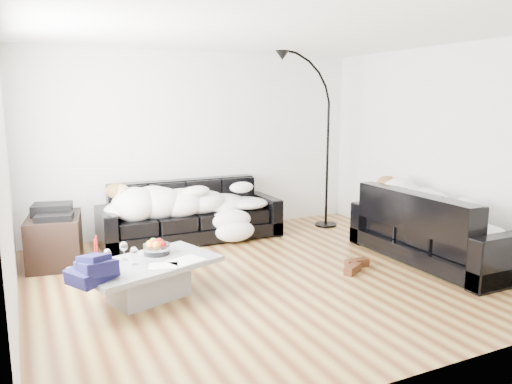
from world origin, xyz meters
name	(u,v)px	position (x,y,z in m)	size (l,w,h in m)	color
ground	(268,276)	(0.00, 0.00, 0.00)	(5.00, 5.00, 0.00)	brown
wall_back	(198,143)	(0.00, 2.25, 1.30)	(5.00, 0.02, 2.60)	silver
wall_left	(5,175)	(-2.50, 0.00, 1.30)	(0.02, 4.50, 2.60)	silver
wall_right	(443,150)	(2.50, 0.00, 1.30)	(0.02, 4.50, 2.60)	silver
ceiling	(269,32)	(0.00, 0.00, 2.60)	(5.00, 5.00, 0.00)	white
sofa_back	(191,212)	(-0.29, 1.77, 0.40)	(2.46, 0.85, 0.80)	black
sofa_right	(435,226)	(2.06, -0.37, 0.43)	(2.13, 0.91, 0.86)	black
sleeper_back	(192,196)	(-0.29, 1.72, 0.63)	(2.08, 0.72, 0.42)	white
sleeper_right	(436,209)	(2.06, -0.37, 0.64)	(1.83, 0.77, 0.45)	white
teal_cushion	(395,194)	(2.00, 0.28, 0.72)	(0.36, 0.30, 0.20)	#0C5547
coffee_table	(149,280)	(-1.33, -0.05, 0.19)	(1.30, 0.76, 0.38)	#939699
fruit_bowl	(157,246)	(-1.19, 0.15, 0.46)	(0.27, 0.27, 0.17)	white
wine_glass_a	(124,251)	(-1.53, 0.09, 0.47)	(0.08, 0.08, 0.19)	white
wine_glass_b	(107,257)	(-1.70, 0.01, 0.46)	(0.07, 0.07, 0.16)	white
wine_glass_c	(134,256)	(-1.47, -0.08, 0.47)	(0.07, 0.07, 0.17)	white
candle_left	(95,250)	(-1.79, 0.20, 0.49)	(0.04, 0.04, 0.22)	maroon
candle_right	(97,248)	(-1.77, 0.20, 0.50)	(0.05, 0.05, 0.25)	maroon
newspaper_a	(186,260)	(-1.00, -0.20, 0.39)	(0.33, 0.25, 0.01)	silver
newspaper_b	(163,266)	(-1.24, -0.25, 0.39)	(0.27, 0.19, 0.01)	silver
navy_jacket	(96,260)	(-1.85, -0.35, 0.56)	(0.40, 0.33, 0.20)	black
shoes	(355,266)	(0.99, -0.25, 0.05)	(0.47, 0.34, 0.11)	#472311
av_cabinet	(55,240)	(-2.07, 1.49, 0.29)	(0.58, 0.84, 0.58)	black
stereo	(53,211)	(-2.07, 1.49, 0.65)	(0.44, 0.34, 0.13)	black
floor_lamp	(328,151)	(1.84, 1.62, 1.16)	(0.84, 0.34, 2.32)	black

